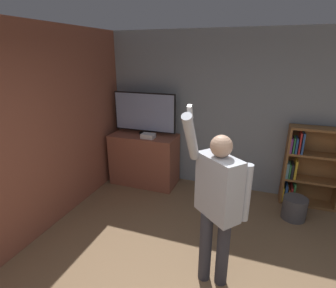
% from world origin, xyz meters
% --- Properties ---
extents(wall_back, '(6.67, 0.06, 2.70)m').
position_xyz_m(wall_back, '(0.00, 3.19, 1.35)').
color(wall_back, gray).
rests_on(wall_back, ground_plane).
extents(wall_side_brick, '(0.06, 4.76, 2.70)m').
position_xyz_m(wall_side_brick, '(-2.37, 1.58, 1.35)').
color(wall_side_brick, '#93513D').
rests_on(wall_side_brick, ground_plane).
extents(tv_ledge, '(1.19, 0.59, 0.93)m').
position_xyz_m(tv_ledge, '(-1.64, 2.81, 0.47)').
color(tv_ledge, '#93513D').
rests_on(tv_ledge, ground_plane).
extents(television, '(1.14, 0.22, 0.75)m').
position_xyz_m(television, '(-1.64, 2.87, 1.32)').
color(television, black).
rests_on(television, tv_ledge).
extents(game_console, '(0.23, 0.17, 0.08)m').
position_xyz_m(game_console, '(-1.50, 2.67, 0.97)').
color(game_console, white).
rests_on(game_console, tv_ledge).
extents(bookshelf, '(0.82, 0.28, 1.28)m').
position_xyz_m(bookshelf, '(1.07, 3.01, 0.62)').
color(bookshelf, brown).
rests_on(bookshelf, ground_plane).
extents(person, '(0.60, 0.54, 1.93)m').
position_xyz_m(person, '(-0.02, 0.96, 1.00)').
color(person, '#383842').
rests_on(person, ground_plane).
extents(waste_bin, '(0.34, 0.34, 0.34)m').
position_xyz_m(waste_bin, '(0.91, 2.49, 0.17)').
color(waste_bin, '#4C4C51').
rests_on(waste_bin, ground_plane).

